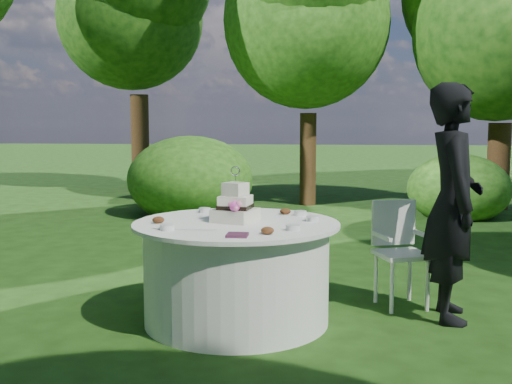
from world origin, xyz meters
The scene contains 9 objects.
ground centered at (0.00, 0.00, 0.00)m, with size 80.00×80.00×0.00m, color #19330D.
napkins centered at (0.09, -0.58, 0.78)m, with size 0.14×0.14×0.02m, color #4C203A.
feather_plume centered at (-0.31, -0.37, 0.78)m, with size 0.48×0.07×0.01m, color white.
guest centered at (1.64, 0.26, 0.91)m, with size 0.66×0.43×1.82m, color black.
table centered at (0.00, 0.00, 0.39)m, with size 1.56×1.56×0.77m.
cake centered at (-0.01, 0.01, 0.88)m, with size 0.37×0.37×0.42m.
chair centered at (1.28, 0.58, 0.51)m, with size 0.49×0.49×0.87m.
votives centered at (0.14, 0.04, 0.79)m, with size 1.10×0.96×0.04m.
petal_cups centered at (0.02, -0.05, 0.79)m, with size 1.00×0.99×0.05m.
Camera 1 is at (0.66, -4.42, 1.51)m, focal length 42.00 mm.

